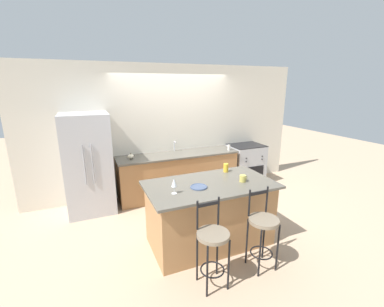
% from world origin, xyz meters
% --- Properties ---
extents(ground_plane, '(18.00, 18.00, 0.00)m').
position_xyz_m(ground_plane, '(0.00, 0.00, 0.00)').
color(ground_plane, tan).
extents(wall_back, '(6.00, 0.07, 2.70)m').
position_xyz_m(wall_back, '(0.00, 0.72, 1.35)').
color(wall_back, beige).
rests_on(wall_back, ground_plane).
extents(back_counter, '(2.52, 0.70, 0.90)m').
position_xyz_m(back_counter, '(0.00, 0.39, 0.45)').
color(back_counter, '#A87547').
rests_on(back_counter, ground_plane).
extents(sink_faucet, '(0.02, 0.13, 0.22)m').
position_xyz_m(sink_faucet, '(0.00, 0.59, 1.04)').
color(sink_faucet, '#ADAFB5').
rests_on(sink_faucet, back_counter).
extents(kitchen_island, '(1.82, 1.01, 0.93)m').
position_xyz_m(kitchen_island, '(-0.18, -1.44, 0.47)').
color(kitchen_island, '#A87547').
rests_on(kitchen_island, ground_plane).
extents(refrigerator, '(0.81, 0.78, 1.81)m').
position_xyz_m(refrigerator, '(-1.74, 0.32, 0.91)').
color(refrigerator, '#BCBCC1').
rests_on(refrigerator, ground_plane).
extents(oven_range, '(0.77, 0.65, 0.93)m').
position_xyz_m(oven_range, '(1.70, 0.38, 0.46)').
color(oven_range, '#ADAFB5').
rests_on(oven_range, ground_plane).
extents(bar_stool_near, '(0.37, 0.37, 1.04)m').
position_xyz_m(bar_stool_near, '(-0.54, -2.22, 0.56)').
color(bar_stool_near, black).
rests_on(bar_stool_near, ground_plane).
extents(bar_stool_far, '(0.37, 0.37, 1.04)m').
position_xyz_m(bar_stool_far, '(0.18, -2.19, 0.56)').
color(bar_stool_far, black).
rests_on(bar_stool_far, ground_plane).
extents(dinner_plate, '(0.24, 0.24, 0.02)m').
position_xyz_m(dinner_plate, '(-0.39, -1.51, 0.94)').
color(dinner_plate, '#425170').
rests_on(dinner_plate, kitchen_island).
extents(wine_glass, '(0.07, 0.07, 0.20)m').
position_xyz_m(wine_glass, '(-0.76, -1.57, 1.08)').
color(wine_glass, white).
rests_on(wine_glass, kitchen_island).
extents(coffee_mug, '(0.13, 0.09, 0.10)m').
position_xyz_m(coffee_mug, '(0.28, -1.56, 0.98)').
color(coffee_mug, '#C1B251').
rests_on(coffee_mug, kitchen_island).
extents(tumbler_cup, '(0.08, 0.08, 0.14)m').
position_xyz_m(tumbler_cup, '(0.28, -1.10, 1.00)').
color(tumbler_cup, gold).
rests_on(tumbler_cup, kitchen_island).
extents(pumpkin_decoration, '(0.12, 0.12, 0.12)m').
position_xyz_m(pumpkin_decoration, '(-0.97, 0.36, 0.95)').
color(pumpkin_decoration, beige).
rests_on(pumpkin_decoration, back_counter).
extents(soap_bottle, '(0.06, 0.06, 0.16)m').
position_xyz_m(soap_bottle, '(1.11, 0.20, 0.97)').
color(soap_bottle, silver).
rests_on(soap_bottle, back_counter).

